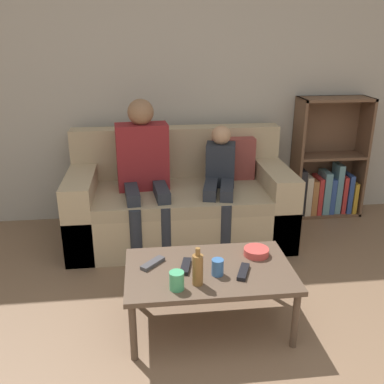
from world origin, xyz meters
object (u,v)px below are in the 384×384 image
Objects in this scene: person_adult at (144,163)px; tv_remote_1 at (243,272)px; tv_remote_0 at (186,266)px; bottle at (198,269)px; snack_bowl at (256,252)px; tv_remote_2 at (153,263)px; cup_near at (218,267)px; cup_far at (177,281)px; person_child at (220,179)px; bookshelf at (325,173)px; coffee_table at (209,274)px; couch at (180,203)px.

person_adult is 6.75× the size of tv_remote_1.
tv_remote_0 is 1.01× the size of tv_remote_1.
bottle reaches higher than tv_remote_1.
tv_remote_1 is 0.24m from snack_bowl.
snack_bowl reaches higher than tv_remote_0.
tv_remote_2 is (-0.51, 0.15, 0.00)m from tv_remote_1.
cup_far reaches higher than cup_near.
bottle is at bearing -92.72° from person_child.
cup_near is 0.34m from snack_bowl.
coffee_table is (-1.36, -1.57, -0.06)m from bookshelf.
cup_near is at bearing 20.64° from tv_remote_2.
person_adult reaches higher than bookshelf.
tv_remote_2 is at bearing 114.40° from cup_far.
cup_far reaches higher than tv_remote_0.
cup_far is 0.46× the size of bottle.
person_child is at bearing 108.95° from tv_remote_1.
cup_far reaches higher than snack_bowl.
person_child reaches higher than couch.
person_child is (-1.11, -0.49, 0.15)m from bookshelf.
couch is 11.50× the size of tv_remote_2.
bookshelf is 7.26× the size of snack_bowl.
person_child is (0.25, 1.08, 0.21)m from coffee_table.
couch is 1.37m from bottle.
cup_near is 0.15m from tv_remote_1.
couch is 1.41m from cup_far.
bottle reaches higher than tv_remote_2.
couch is 18.99× the size of cup_near.
person_adult is 12.46× the size of cup_near.
tv_remote_1 is (0.24, -1.29, 0.09)m from couch.
person_child reaches higher than tv_remote_2.
snack_bowl is at bearing -125.93° from bookshelf.
bookshelf is at bearing 76.61° from tv_remote_1.
person_child is (0.60, -0.06, -0.14)m from person_adult.
person_adult reaches higher than coffee_table.
couch is 1.61× the size of bookshelf.
person_adult is 1.29m from cup_near.
cup_far is (-1.56, -1.76, 0.03)m from bookshelf.
bookshelf is 0.94× the size of person_adult.
snack_bowl is (0.37, -1.09, 0.10)m from couch.
bookshelf is 2.35m from cup_far.
coffee_table is at bearing -130.83° from bookshelf.
bookshelf is at bearing 14.28° from couch.
person_adult reaches higher than bottle.
cup_near is at bearing 33.79° from bottle.
person_child is at bearing 74.81° from bottle.
bookshelf reaches higher than bottle.
tv_remote_0 is at bearing -84.07° from person_adult.
tv_remote_1 is at bearing 26.20° from tv_remote_2.
person_child is at bearing 93.78° from snack_bowl.
snack_bowl is 0.70× the size of bottle.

